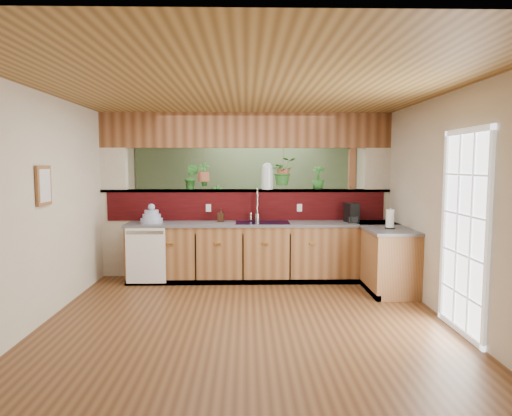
{
  "coord_description": "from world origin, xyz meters",
  "views": [
    {
      "loc": [
        -0.0,
        -5.96,
        1.78
      ],
      "look_at": [
        0.14,
        0.7,
        1.15
      ],
      "focal_mm": 32.0,
      "sensor_mm": 36.0,
      "label": 1
    }
  ],
  "objects_px": {
    "dish_stack": "(152,217)",
    "paper_towel": "(390,219)",
    "faucet": "(257,203)",
    "coffee_maker": "(352,213)",
    "soap_dispenser": "(221,215)",
    "glass_jar": "(267,176)",
    "shelving_console": "(241,228)"
  },
  "relations": [
    {
      "from": "soap_dispenser",
      "to": "shelving_console",
      "type": "distance_m",
      "value": 2.26
    },
    {
      "from": "paper_towel",
      "to": "shelving_console",
      "type": "height_order",
      "value": "paper_towel"
    },
    {
      "from": "coffee_maker",
      "to": "glass_jar",
      "type": "distance_m",
      "value": 1.45
    },
    {
      "from": "coffee_maker",
      "to": "soap_dispenser",
      "type": "bearing_deg",
      "value": 165.93
    },
    {
      "from": "soap_dispenser",
      "to": "glass_jar",
      "type": "distance_m",
      "value": 0.99
    },
    {
      "from": "dish_stack",
      "to": "glass_jar",
      "type": "bearing_deg",
      "value": 12.66
    },
    {
      "from": "coffee_maker",
      "to": "shelving_console",
      "type": "bearing_deg",
      "value": 115.55
    },
    {
      "from": "coffee_maker",
      "to": "shelving_console",
      "type": "xyz_separation_m",
      "value": [
        -1.73,
        2.26,
        -0.54
      ]
    },
    {
      "from": "shelving_console",
      "to": "coffee_maker",
      "type": "bearing_deg",
      "value": -31.96
    },
    {
      "from": "soap_dispenser",
      "to": "glass_jar",
      "type": "xyz_separation_m",
      "value": [
        0.73,
        0.29,
        0.6
      ]
    },
    {
      "from": "faucet",
      "to": "paper_towel",
      "type": "distance_m",
      "value": 2.02
    },
    {
      "from": "faucet",
      "to": "shelving_console",
      "type": "relative_size",
      "value": 0.37
    },
    {
      "from": "coffee_maker",
      "to": "paper_towel",
      "type": "bearing_deg",
      "value": -75.12
    },
    {
      "from": "paper_towel",
      "to": "glass_jar",
      "type": "distance_m",
      "value": 2.06
    },
    {
      "from": "faucet",
      "to": "soap_dispenser",
      "type": "relative_size",
      "value": 2.49
    },
    {
      "from": "faucet",
      "to": "shelving_console",
      "type": "xyz_separation_m",
      "value": [
        -0.28,
        2.12,
        -0.68
      ]
    },
    {
      "from": "faucet",
      "to": "glass_jar",
      "type": "height_order",
      "value": "glass_jar"
    },
    {
      "from": "shelving_console",
      "to": "dish_stack",
      "type": "bearing_deg",
      "value": -99.49
    },
    {
      "from": "paper_towel",
      "to": "glass_jar",
      "type": "height_order",
      "value": "glass_jar"
    },
    {
      "from": "dish_stack",
      "to": "paper_towel",
      "type": "bearing_deg",
      "value": -11.33
    },
    {
      "from": "faucet",
      "to": "dish_stack",
      "type": "bearing_deg",
      "value": -173.79
    },
    {
      "from": "dish_stack",
      "to": "glass_jar",
      "type": "xyz_separation_m",
      "value": [
        1.78,
        0.4,
        0.61
      ]
    },
    {
      "from": "coffee_maker",
      "to": "glass_jar",
      "type": "bearing_deg",
      "value": 152.35
    },
    {
      "from": "paper_towel",
      "to": "coffee_maker",
      "type": "bearing_deg",
      "value": 116.81
    },
    {
      "from": "shelving_console",
      "to": "faucet",
      "type": "bearing_deg",
      "value": -62.05
    },
    {
      "from": "dish_stack",
      "to": "paper_towel",
      "type": "relative_size",
      "value": 1.18
    },
    {
      "from": "paper_towel",
      "to": "shelving_console",
      "type": "relative_size",
      "value": 0.2
    },
    {
      "from": "faucet",
      "to": "shelving_console",
      "type": "bearing_deg",
      "value": 97.38
    },
    {
      "from": "dish_stack",
      "to": "soap_dispenser",
      "type": "relative_size",
      "value": 1.6
    },
    {
      "from": "soap_dispenser",
      "to": "faucet",
      "type": "bearing_deg",
      "value": 6.32
    },
    {
      "from": "soap_dispenser",
      "to": "paper_towel",
      "type": "relative_size",
      "value": 0.74
    },
    {
      "from": "faucet",
      "to": "dish_stack",
      "type": "distance_m",
      "value": 1.63
    }
  ]
}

